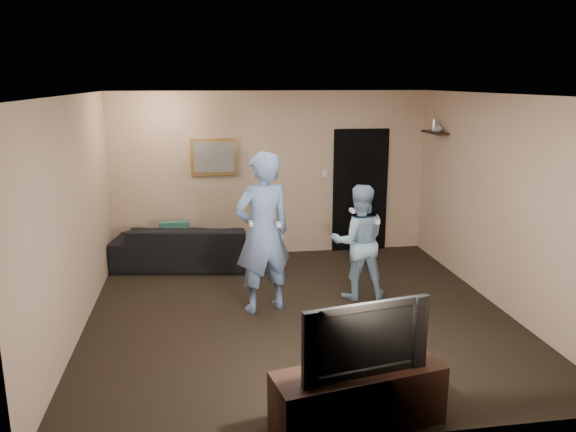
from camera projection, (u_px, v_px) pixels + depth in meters
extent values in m
plane|color=black|center=(299.00, 313.00, 6.81)|extent=(5.00, 5.00, 0.00)
cube|color=silver|center=(300.00, 95.00, 6.19)|extent=(5.00, 5.00, 0.04)
cube|color=tan|center=(272.00, 174.00, 8.90)|extent=(5.00, 0.04, 2.60)
cube|color=tan|center=(359.00, 285.00, 4.10)|extent=(5.00, 0.04, 2.60)
cube|color=tan|center=(74.00, 217.00, 6.12)|extent=(0.04, 5.00, 2.60)
cube|color=tan|center=(500.00, 202.00, 6.88)|extent=(0.04, 5.00, 2.60)
imported|color=black|center=(191.00, 245.00, 8.46)|extent=(2.36, 1.23, 0.66)
cube|color=#184A42|center=(175.00, 236.00, 8.39)|extent=(0.46, 0.16, 0.45)
cube|color=olive|center=(214.00, 157.00, 8.67)|extent=(0.72, 0.05, 0.57)
cube|color=slate|center=(214.00, 157.00, 8.64)|extent=(0.62, 0.01, 0.47)
cube|color=black|center=(360.00, 191.00, 9.16)|extent=(0.90, 0.06, 2.00)
cube|color=silver|center=(324.00, 173.00, 9.00)|extent=(0.08, 0.02, 0.12)
cube|color=black|center=(435.00, 132.00, 8.42)|extent=(0.20, 0.60, 0.03)
imported|color=#A9A9AE|center=(438.00, 127.00, 8.32)|extent=(0.16, 0.16, 0.13)
cylinder|color=silver|center=(434.00, 125.00, 8.45)|extent=(0.06, 0.06, 0.18)
cube|color=black|center=(358.00, 398.00, 4.55)|extent=(1.46, 0.71, 0.50)
imported|color=black|center=(360.00, 335.00, 4.41)|extent=(1.07, 0.34, 0.61)
imported|color=#708FC2|center=(263.00, 233.00, 6.70)|extent=(0.82, 0.66, 1.96)
cube|color=white|center=(251.00, 223.00, 6.42)|extent=(0.04, 0.14, 0.04)
cube|color=white|center=(279.00, 224.00, 6.47)|extent=(0.05, 0.09, 0.05)
imported|color=#8DB3CE|center=(359.00, 242.00, 7.16)|extent=(0.76, 0.61, 1.49)
cube|color=white|center=(352.00, 211.00, 6.82)|extent=(0.04, 0.14, 0.04)
cube|color=white|center=(377.00, 222.00, 6.90)|extent=(0.05, 0.09, 0.05)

